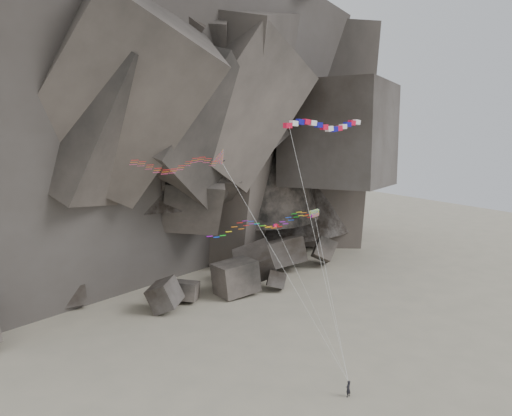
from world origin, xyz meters
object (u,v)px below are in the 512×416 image
kite_flyer (348,387)px  delta_kite (174,164)px  parafoil_kite (260,224)px  pennant_kite (291,259)px  banner_kite (325,126)px

kite_flyer → delta_kite: bearing=-44.4°
parafoil_kite → pennant_kite: bearing=-59.3°
delta_kite → pennant_kite: 15.90m
banner_kite → parafoil_kite: size_ratio=1.57×
pennant_kite → delta_kite: bearing=146.9°
delta_kite → parafoil_kite: bearing=-13.3°
delta_kite → banner_kite: bearing=-14.4°
kite_flyer → banner_kite: (1.30, 6.51, 27.86)m
delta_kite → parafoil_kite: delta_kite is taller
kite_flyer → parafoil_kite: parafoil_kite is taller
kite_flyer → parafoil_kite: bearing=-65.2°
delta_kite → pennant_kite: (11.42, -4.01, -10.30)m
parafoil_kite → banner_kite: bearing=-13.5°
kite_flyer → banner_kite: banner_kite is taller
banner_kite → delta_kite: bearing=163.8°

